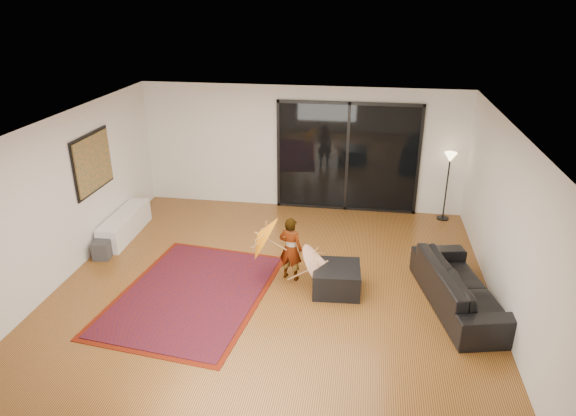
% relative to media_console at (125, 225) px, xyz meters
% --- Properties ---
extents(floor, '(7.00, 7.00, 0.00)m').
position_rel_media_console_xyz_m(floor, '(3.25, -1.45, -0.23)').
color(floor, '#996029').
rests_on(floor, ground).
extents(ceiling, '(7.00, 7.00, 0.00)m').
position_rel_media_console_xyz_m(ceiling, '(3.25, -1.45, 2.47)').
color(ceiling, white).
rests_on(ceiling, wall_back).
extents(wall_back, '(7.00, 0.00, 7.00)m').
position_rel_media_console_xyz_m(wall_back, '(3.25, 2.05, 1.12)').
color(wall_back, silver).
rests_on(wall_back, floor).
extents(wall_front, '(7.00, 0.00, 7.00)m').
position_rel_media_console_xyz_m(wall_front, '(3.25, -4.95, 1.12)').
color(wall_front, silver).
rests_on(wall_front, floor).
extents(wall_left, '(0.00, 7.00, 7.00)m').
position_rel_media_console_xyz_m(wall_left, '(-0.25, -1.45, 1.12)').
color(wall_left, silver).
rests_on(wall_left, floor).
extents(wall_right, '(0.00, 7.00, 7.00)m').
position_rel_media_console_xyz_m(wall_right, '(6.75, -1.45, 1.12)').
color(wall_right, silver).
rests_on(wall_right, floor).
extents(sliding_door, '(3.06, 0.07, 2.40)m').
position_rel_media_console_xyz_m(sliding_door, '(4.25, 2.02, 0.97)').
color(sliding_door, black).
rests_on(sliding_door, wall_back).
extents(painting, '(0.04, 1.28, 1.08)m').
position_rel_media_console_xyz_m(painting, '(-0.21, -0.45, 1.42)').
color(painting, black).
rests_on(painting, wall_left).
extents(media_console, '(0.46, 1.68, 0.46)m').
position_rel_media_console_xyz_m(media_console, '(0.00, 0.00, 0.00)').
color(media_console, white).
rests_on(media_console, floor).
extents(speaker, '(0.33, 0.33, 0.33)m').
position_rel_media_console_xyz_m(speaker, '(0.00, -0.96, -0.07)').
color(speaker, '#424244').
rests_on(speaker, floor).
extents(persian_rug, '(2.60, 3.38, 0.02)m').
position_rel_media_console_xyz_m(persian_rug, '(2.02, -1.88, -0.22)').
color(persian_rug, '#5F1608').
rests_on(persian_rug, floor).
extents(sofa, '(1.39, 2.43, 0.67)m').
position_rel_media_console_xyz_m(sofa, '(6.20, -1.54, 0.10)').
color(sofa, black).
rests_on(sofa, floor).
extents(ottoman, '(0.80, 0.80, 0.43)m').
position_rel_media_console_xyz_m(ottoman, '(4.29, -1.40, -0.02)').
color(ottoman, black).
rests_on(ottoman, floor).
extents(floor_lamp, '(0.25, 0.25, 1.47)m').
position_rel_media_console_xyz_m(floor_lamp, '(6.35, 1.80, 0.93)').
color(floor_lamp, black).
rests_on(floor_lamp, floor).
extents(child, '(0.46, 0.37, 1.11)m').
position_rel_media_console_xyz_m(child, '(3.50, -1.13, 0.33)').
color(child, '#999999').
rests_on(child, floor).
extents(parasol_orange, '(0.52, 0.78, 0.85)m').
position_rel_media_console_xyz_m(parasol_orange, '(2.95, -1.18, 0.50)').
color(parasol_orange, orange).
rests_on(parasol_orange, child).
extents(parasol_white, '(0.59, 0.80, 0.92)m').
position_rel_media_console_xyz_m(parasol_white, '(4.10, -1.28, 0.27)').
color(parasol_white, silver).
rests_on(parasol_white, floor).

